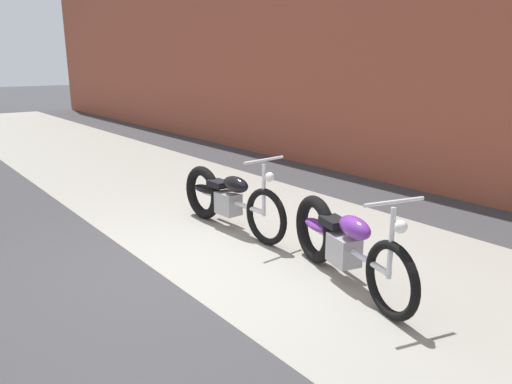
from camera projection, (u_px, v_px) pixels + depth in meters
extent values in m
plane|color=#38383A|center=(163.00, 276.00, 4.95)|extent=(80.00, 80.00, 0.00)
cube|color=gray|center=(291.00, 238.00, 5.99)|extent=(36.00, 3.50, 0.01)
cube|color=brown|center=(466.00, 16.00, 7.33)|extent=(36.00, 0.50, 5.51)
torus|color=black|center=(266.00, 217.00, 5.72)|extent=(0.68, 0.11, 0.68)
torus|color=black|center=(203.00, 193.00, 6.67)|extent=(0.73, 0.16, 0.73)
cylinder|color=silver|center=(232.00, 202.00, 6.18)|extent=(1.24, 0.11, 0.06)
cube|color=#99999E|center=(228.00, 203.00, 6.25)|extent=(0.33, 0.23, 0.28)
ellipsoid|color=black|center=(236.00, 184.00, 6.06)|extent=(0.45, 0.21, 0.20)
ellipsoid|color=black|center=(205.00, 189.00, 6.61)|extent=(0.45, 0.20, 0.10)
cube|color=black|center=(219.00, 184.00, 6.34)|extent=(0.29, 0.21, 0.08)
cylinder|color=silver|center=(264.00, 191.00, 5.66)|extent=(0.05, 0.05, 0.62)
cylinder|color=silver|center=(264.00, 160.00, 5.57)|extent=(0.06, 0.58, 0.03)
sphere|color=white|center=(270.00, 177.00, 5.54)|extent=(0.11, 0.11, 0.11)
cylinder|color=silver|center=(226.00, 203.00, 6.54)|extent=(0.55, 0.08, 0.06)
torus|color=black|center=(391.00, 280.00, 4.07)|extent=(0.68, 0.26, 0.68)
torus|color=black|center=(315.00, 229.00, 5.22)|extent=(0.74, 0.32, 0.73)
cylinder|color=silver|center=(349.00, 249.00, 4.64)|extent=(1.21, 0.38, 0.06)
cube|color=#99999E|center=(344.00, 250.00, 4.72)|extent=(0.37, 0.30, 0.28)
ellipsoid|color=#6B2D93|center=(355.00, 227.00, 4.51)|extent=(0.47, 0.30, 0.20)
ellipsoid|color=#6B2D93|center=(317.00, 225.00, 5.16)|extent=(0.47, 0.29, 0.10)
cube|color=black|center=(334.00, 222.00, 4.84)|extent=(0.32, 0.27, 0.08)
cylinder|color=silver|center=(391.00, 244.00, 4.03)|extent=(0.05, 0.05, 0.62)
cylinder|color=silver|center=(394.00, 202.00, 3.93)|extent=(0.19, 0.57, 0.03)
sphere|color=white|center=(401.00, 227.00, 3.89)|extent=(0.11, 0.11, 0.11)
cylinder|color=silver|center=(343.00, 247.00, 5.01)|extent=(0.55, 0.20, 0.06)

